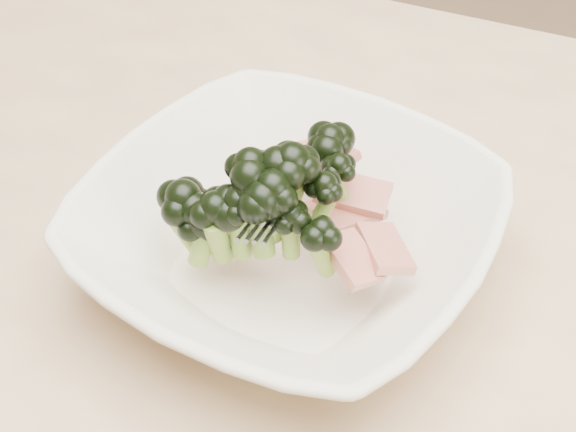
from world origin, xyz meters
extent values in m
cube|color=tan|center=(0.00, 0.00, 0.73)|extent=(1.20, 0.80, 0.04)
cylinder|color=tan|center=(-0.55, 0.35, 0.35)|extent=(0.06, 0.06, 0.71)
imported|color=beige|center=(-0.09, 0.00, 0.78)|extent=(0.31, 0.31, 0.07)
cylinder|color=olive|center=(-0.05, -0.04, 0.81)|extent=(0.02, 0.02, 0.04)
ellipsoid|color=black|center=(-0.05, -0.04, 0.83)|extent=(0.03, 0.03, 0.02)
cylinder|color=olive|center=(-0.15, -0.03, 0.79)|extent=(0.01, 0.02, 0.04)
ellipsoid|color=black|center=(-0.15, -0.03, 0.82)|extent=(0.03, 0.03, 0.02)
cylinder|color=olive|center=(-0.09, -0.04, 0.82)|extent=(0.03, 0.02, 0.05)
ellipsoid|color=black|center=(-0.09, -0.04, 0.85)|extent=(0.04, 0.04, 0.03)
cylinder|color=olive|center=(-0.15, -0.04, 0.80)|extent=(0.03, 0.03, 0.05)
ellipsoid|color=black|center=(-0.15, -0.04, 0.83)|extent=(0.04, 0.04, 0.03)
cylinder|color=olive|center=(-0.06, -0.01, 0.82)|extent=(0.02, 0.02, 0.04)
ellipsoid|color=black|center=(-0.06, -0.01, 0.84)|extent=(0.03, 0.03, 0.02)
cylinder|color=olive|center=(-0.09, -0.03, 0.82)|extent=(0.02, 0.01, 0.04)
ellipsoid|color=black|center=(-0.09, -0.03, 0.84)|extent=(0.03, 0.03, 0.02)
cylinder|color=olive|center=(-0.08, 0.04, 0.81)|extent=(0.02, 0.02, 0.05)
ellipsoid|color=black|center=(-0.08, 0.04, 0.84)|extent=(0.04, 0.04, 0.03)
cylinder|color=olive|center=(-0.11, -0.02, 0.83)|extent=(0.03, 0.02, 0.05)
ellipsoid|color=black|center=(-0.11, -0.02, 0.86)|extent=(0.04, 0.04, 0.03)
cylinder|color=olive|center=(-0.12, -0.05, 0.81)|extent=(0.02, 0.03, 0.05)
ellipsoid|color=black|center=(-0.12, -0.05, 0.83)|extent=(0.04, 0.04, 0.03)
cylinder|color=olive|center=(-0.13, -0.05, 0.80)|extent=(0.02, 0.02, 0.03)
ellipsoid|color=black|center=(-0.13, -0.05, 0.82)|extent=(0.03, 0.03, 0.03)
cylinder|color=olive|center=(-0.11, -0.04, 0.81)|extent=(0.02, 0.01, 0.04)
ellipsoid|color=black|center=(-0.11, -0.04, 0.84)|extent=(0.03, 0.03, 0.03)
cylinder|color=olive|center=(-0.06, 0.02, 0.81)|extent=(0.02, 0.02, 0.03)
ellipsoid|color=black|center=(-0.06, 0.02, 0.83)|extent=(0.03, 0.03, 0.02)
cylinder|color=olive|center=(-0.09, -0.03, 0.82)|extent=(0.02, 0.02, 0.04)
ellipsoid|color=black|center=(-0.09, -0.03, 0.85)|extent=(0.04, 0.04, 0.03)
cylinder|color=olive|center=(-0.07, -0.03, 0.81)|extent=(0.01, 0.01, 0.03)
ellipsoid|color=black|center=(-0.07, -0.03, 0.83)|extent=(0.03, 0.03, 0.02)
cylinder|color=olive|center=(-0.08, -0.01, 0.83)|extent=(0.02, 0.02, 0.04)
ellipsoid|color=black|center=(-0.08, -0.01, 0.86)|extent=(0.04, 0.04, 0.03)
cube|color=maroon|center=(-0.12, -0.02, 0.80)|extent=(0.05, 0.04, 0.01)
cube|color=maroon|center=(-0.08, 0.05, 0.80)|extent=(0.04, 0.05, 0.02)
cube|color=maroon|center=(-0.12, -0.01, 0.80)|extent=(0.05, 0.05, 0.03)
cube|color=maroon|center=(-0.06, 0.02, 0.79)|extent=(0.06, 0.06, 0.02)
cube|color=maroon|center=(-0.02, -0.01, 0.80)|extent=(0.05, 0.05, 0.02)
cube|color=maroon|center=(-0.12, 0.06, 0.79)|extent=(0.06, 0.06, 0.02)
cube|color=maroon|center=(-0.06, 0.03, 0.80)|extent=(0.05, 0.04, 0.01)
cube|color=maroon|center=(-0.03, -0.03, 0.80)|extent=(0.05, 0.05, 0.02)
camera|label=1|loc=(0.07, -0.37, 1.17)|focal=50.00mm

